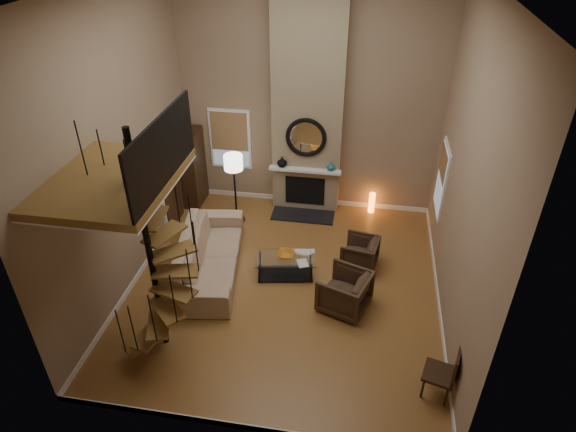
% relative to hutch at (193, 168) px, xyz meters
% --- Properties ---
extents(ground, '(6.00, 6.50, 0.01)m').
position_rel_hutch_xyz_m(ground, '(2.78, -2.82, -0.95)').
color(ground, '#A77236').
rests_on(ground, ground).
extents(back_wall, '(6.00, 0.02, 5.50)m').
position_rel_hutch_xyz_m(back_wall, '(2.78, 0.43, 1.80)').
color(back_wall, '#937B5F').
rests_on(back_wall, ground).
extents(front_wall, '(6.00, 0.02, 5.50)m').
position_rel_hutch_xyz_m(front_wall, '(2.78, -6.07, 1.80)').
color(front_wall, '#937B5F').
rests_on(front_wall, ground).
extents(left_wall, '(0.02, 6.50, 5.50)m').
position_rel_hutch_xyz_m(left_wall, '(-0.22, -2.82, 1.80)').
color(left_wall, '#937B5F').
rests_on(left_wall, ground).
extents(right_wall, '(0.02, 6.50, 5.50)m').
position_rel_hutch_xyz_m(right_wall, '(5.78, -2.82, 1.80)').
color(right_wall, '#937B5F').
rests_on(right_wall, ground).
extents(baseboard_back, '(6.00, 0.02, 0.12)m').
position_rel_hutch_xyz_m(baseboard_back, '(2.78, 0.42, -0.89)').
color(baseboard_back, white).
rests_on(baseboard_back, ground).
extents(baseboard_front, '(6.00, 0.02, 0.12)m').
position_rel_hutch_xyz_m(baseboard_front, '(2.78, -6.06, -0.89)').
color(baseboard_front, white).
rests_on(baseboard_front, ground).
extents(baseboard_left, '(0.02, 6.50, 0.12)m').
position_rel_hutch_xyz_m(baseboard_left, '(-0.21, -2.82, -0.89)').
color(baseboard_left, white).
rests_on(baseboard_left, ground).
extents(baseboard_right, '(0.02, 6.50, 0.12)m').
position_rel_hutch_xyz_m(baseboard_right, '(5.77, -2.82, -0.89)').
color(baseboard_right, white).
rests_on(baseboard_right, ground).
extents(chimney_breast, '(1.60, 0.38, 5.50)m').
position_rel_hutch_xyz_m(chimney_breast, '(2.78, 0.24, 1.80)').
color(chimney_breast, '#917E5E').
rests_on(chimney_breast, ground).
extents(hearth, '(1.50, 0.60, 0.04)m').
position_rel_hutch_xyz_m(hearth, '(2.78, -0.25, -0.93)').
color(hearth, black).
rests_on(hearth, ground).
extents(firebox, '(0.95, 0.02, 0.72)m').
position_rel_hutch_xyz_m(firebox, '(2.78, 0.04, -0.40)').
color(firebox, black).
rests_on(firebox, chimney_breast).
extents(mantel, '(1.70, 0.18, 0.06)m').
position_rel_hutch_xyz_m(mantel, '(2.78, -0.04, 0.20)').
color(mantel, white).
rests_on(mantel, chimney_breast).
extents(mirror_frame, '(0.94, 0.10, 0.94)m').
position_rel_hutch_xyz_m(mirror_frame, '(2.78, 0.02, 1.00)').
color(mirror_frame, black).
rests_on(mirror_frame, chimney_breast).
extents(mirror_disc, '(0.80, 0.01, 0.80)m').
position_rel_hutch_xyz_m(mirror_disc, '(2.78, 0.03, 1.00)').
color(mirror_disc, white).
rests_on(mirror_disc, chimney_breast).
extents(vase_left, '(0.24, 0.24, 0.25)m').
position_rel_hutch_xyz_m(vase_left, '(2.23, -0.00, 0.35)').
color(vase_left, black).
rests_on(vase_left, mantel).
extents(vase_right, '(0.20, 0.20, 0.21)m').
position_rel_hutch_xyz_m(vase_right, '(3.38, -0.00, 0.33)').
color(vase_right, '#1B5861').
rests_on(vase_right, mantel).
extents(window_back, '(1.02, 0.06, 1.52)m').
position_rel_hutch_xyz_m(window_back, '(0.88, 0.40, 0.67)').
color(window_back, white).
rests_on(window_back, back_wall).
extents(window_right, '(0.06, 1.02, 1.52)m').
position_rel_hutch_xyz_m(window_right, '(5.75, -0.82, 0.68)').
color(window_right, white).
rests_on(window_right, right_wall).
extents(entry_door, '(0.10, 1.05, 2.16)m').
position_rel_hutch_xyz_m(entry_door, '(-0.18, -1.02, 0.10)').
color(entry_door, white).
rests_on(entry_door, ground).
extents(loft, '(1.70, 2.20, 1.09)m').
position_rel_hutch_xyz_m(loft, '(0.73, -4.62, 2.29)').
color(loft, brown).
rests_on(loft, left_wall).
extents(spiral_stair, '(1.47, 1.47, 4.06)m').
position_rel_hutch_xyz_m(spiral_stair, '(0.99, -4.62, 0.83)').
color(spiral_stair, black).
rests_on(spiral_stair, ground).
extents(hutch, '(0.40, 0.85, 1.91)m').
position_rel_hutch_xyz_m(hutch, '(0.00, 0.00, 0.00)').
color(hutch, '#321E10').
rests_on(hutch, ground).
extents(sofa, '(1.58, 3.07, 0.86)m').
position_rel_hutch_xyz_m(sofa, '(1.15, -2.59, -0.55)').
color(sofa, tan).
rests_on(sofa, ground).
extents(armchair_near, '(0.83, 0.81, 0.65)m').
position_rel_hutch_xyz_m(armchair_near, '(4.27, -1.98, -0.60)').
color(armchair_near, '#412D1E').
rests_on(armchair_near, ground).
extents(armchair_far, '(1.10, 1.09, 0.79)m').
position_rel_hutch_xyz_m(armchair_far, '(4.05, -3.25, -0.60)').
color(armchair_far, '#412D1E').
rests_on(armchair_far, ground).
extents(coffee_table, '(1.30, 0.81, 0.45)m').
position_rel_hutch_xyz_m(coffee_table, '(2.74, -2.51, -0.67)').
color(coffee_table, silver).
rests_on(coffee_table, ground).
extents(bowl, '(0.36, 0.36, 0.09)m').
position_rel_hutch_xyz_m(bowl, '(2.74, -2.46, -0.45)').
color(bowl, '#C57922').
rests_on(bowl, coffee_table).
extents(book, '(0.28, 0.32, 0.03)m').
position_rel_hutch_xyz_m(book, '(3.09, -2.66, -0.49)').
color(book, gray).
rests_on(book, coffee_table).
extents(floor_lamp, '(0.43, 0.43, 1.75)m').
position_rel_hutch_xyz_m(floor_lamp, '(1.24, -0.69, 0.46)').
color(floor_lamp, black).
rests_on(floor_lamp, ground).
extents(accent_lamp, '(0.15, 0.15, 0.54)m').
position_rel_hutch_xyz_m(accent_lamp, '(4.40, 0.23, -0.70)').
color(accent_lamp, orange).
rests_on(accent_lamp, ground).
extents(side_chair, '(0.57, 0.57, 0.99)m').
position_rel_hutch_xyz_m(side_chair, '(5.63, -4.96, -0.42)').
color(side_chair, '#321E10').
rests_on(side_chair, ground).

